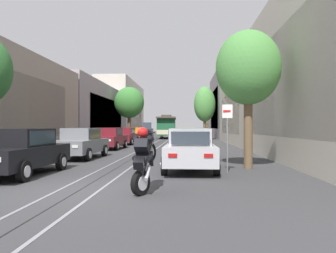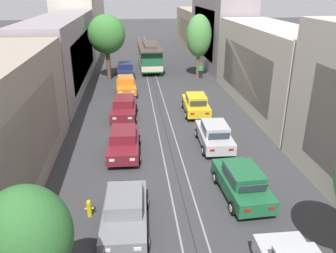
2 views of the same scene
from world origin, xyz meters
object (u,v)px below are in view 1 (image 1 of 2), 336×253
at_px(parked_car_silver_mid_right, 187,138).
at_px(street_tree_kerb_right_second, 205,104).
at_px(parked_car_maroon_fourth_left, 125,136).
at_px(parked_car_navy_sixth_left, 144,133).
at_px(parked_car_maroon_mid_left, 109,138).
at_px(parked_car_green_second_right, 188,142).
at_px(parked_car_orange_fifth_left, 137,134).
at_px(pedestrian_on_left_pavement, 207,132).
at_px(street_tree_kerb_right_near, 248,69).
at_px(parked_car_silver_near_right, 190,149).
at_px(street_tree_kerb_left_second, 129,103).
at_px(cable_car_trolley, 167,127).
at_px(motorcycle_with_rider, 144,155).
at_px(fire_hydrant, 58,149).
at_px(street_sign_post, 227,129).
at_px(parked_car_black_near_left, 21,152).
at_px(parked_car_grey_second_left, 81,143).
at_px(parked_car_yellow_fourth_right, 186,136).

height_order(parked_car_silver_mid_right, street_tree_kerb_right_second, street_tree_kerb_right_second).
bearing_deg(parked_car_maroon_fourth_left, parked_car_navy_sixth_left, 90.00).
relative_size(parked_car_maroon_mid_left, parked_car_silver_mid_right, 1.00).
relative_size(parked_car_maroon_mid_left, parked_car_green_second_right, 0.99).
distance_m(parked_car_orange_fifth_left, pedestrian_on_left_pavement, 9.61).
xyz_separation_m(parked_car_silver_mid_right, pedestrian_on_left_pavement, (2.60, 17.32, 0.18)).
distance_m(parked_car_green_second_right, street_tree_kerb_right_near, 6.62).
xyz_separation_m(parked_car_silver_near_right, street_tree_kerb_right_near, (2.31, 0.73, 3.15)).
bearing_deg(street_tree_kerb_left_second, parked_car_green_second_right, -72.29).
bearing_deg(parked_car_maroon_fourth_left, pedestrian_on_left_pavement, 53.78).
bearing_deg(parked_car_orange_fifth_left, parked_car_navy_sixth_left, 90.99).
bearing_deg(parked_car_silver_near_right, cable_car_trolley, 94.91).
bearing_deg(street_tree_kerb_left_second, motorcycle_with_rider, -79.28).
xyz_separation_m(parked_car_green_second_right, street_tree_kerb_right_near, (2.36, -5.33, 3.15)).
relative_size(street_tree_kerb_right_near, fire_hydrant, 6.51).
distance_m(parked_car_silver_mid_right, street_sign_post, 12.48).
bearing_deg(fire_hydrant, cable_car_trolley, 81.37).
distance_m(street_tree_kerb_right_near, motorcycle_with_rider, 6.66).
xyz_separation_m(parked_car_black_near_left, parked_car_maroon_fourth_left, (-0.05, 19.14, 0.00)).
bearing_deg(parked_car_green_second_right, motorcycle_with_rider, -96.60).
bearing_deg(parked_car_silver_mid_right, parked_car_maroon_fourth_left, 134.68).
xyz_separation_m(parked_car_maroon_mid_left, street_tree_kerb_right_second, (8.05, 18.34, 3.76)).
relative_size(street_tree_kerb_right_second, motorcycle_with_rider, 3.67).
bearing_deg(parked_car_grey_second_left, parked_car_silver_mid_right, 53.06).
relative_size(parked_car_orange_fifth_left, parked_car_silver_near_right, 1.01).
relative_size(parked_car_grey_second_left, street_tree_kerb_right_second, 0.64).
distance_m(parked_car_black_near_left, parked_car_green_second_right, 9.48).
bearing_deg(parked_car_silver_near_right, street_tree_kerb_right_near, 17.59).
xyz_separation_m(parked_car_yellow_fourth_right, pedestrian_on_left_pavement, (2.65, 11.17, 0.18)).
distance_m(street_tree_kerb_right_near, cable_car_trolley, 33.64).
distance_m(parked_car_grey_second_left, motorcycle_with_rider, 9.50).
distance_m(parked_car_black_near_left, fire_hydrant, 6.93).
bearing_deg(parked_car_black_near_left, cable_car_trolley, 85.33).
bearing_deg(street_tree_kerb_left_second, street_tree_kerb_right_near, -71.13).
distance_m(parked_car_silver_mid_right, pedestrian_on_left_pavement, 17.52).
height_order(parked_car_maroon_mid_left, parked_car_yellow_fourth_right, same).
distance_m(parked_car_yellow_fourth_right, cable_car_trolley, 16.20).
bearing_deg(motorcycle_with_rider, fire_hydrant, 122.88).
bearing_deg(parked_car_grey_second_left, parked_car_black_near_left, -91.46).
distance_m(parked_car_black_near_left, parked_car_navy_sixth_left, 32.27).
bearing_deg(street_sign_post, parked_car_navy_sixth_left, 102.87).
height_order(street_tree_kerb_right_second, street_sign_post, street_tree_kerb_right_second).
xyz_separation_m(parked_car_yellow_fourth_right, fire_hydrant, (-7.14, -12.66, -0.38)).
relative_size(parked_car_navy_sixth_left, street_tree_kerb_right_second, 0.64).
bearing_deg(street_sign_post, street_tree_kerb_left_second, 106.41).
height_order(parked_car_orange_fifth_left, street_tree_kerb_right_second, street_tree_kerb_right_second).
distance_m(parked_car_silver_near_right, fire_hydrant, 8.98).
bearing_deg(parked_car_black_near_left, parked_car_grey_second_left, 88.54).
bearing_deg(parked_car_maroon_fourth_left, parked_car_grey_second_left, -89.14).
height_order(parked_car_green_second_right, parked_car_silver_mid_right, same).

